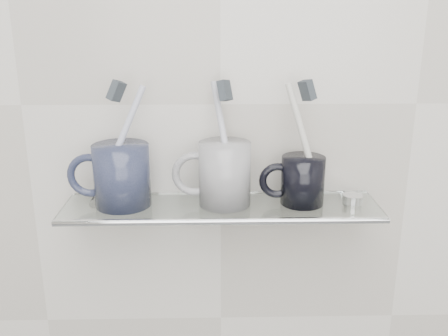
{
  "coord_description": "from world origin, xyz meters",
  "views": [
    {
      "loc": [
        -0.01,
        0.3,
        1.4
      ],
      "look_at": [
        0.0,
        1.04,
        1.16
      ],
      "focal_mm": 40.0,
      "sensor_mm": 36.0,
      "label": 1
    }
  ],
  "objects_px": {
    "mug_left": "(122,175)",
    "shelf_glass": "(221,207)",
    "mug_center": "(225,174)",
    "mug_right": "(303,180)"
  },
  "relations": [
    {
      "from": "mug_left",
      "to": "shelf_glass",
      "type": "bearing_deg",
      "value": -11.1
    },
    {
      "from": "mug_center",
      "to": "shelf_glass",
      "type": "bearing_deg",
      "value": -141.4
    },
    {
      "from": "mug_left",
      "to": "mug_center",
      "type": "relative_size",
      "value": 0.97
    },
    {
      "from": "mug_center",
      "to": "mug_right",
      "type": "bearing_deg",
      "value": -3.65
    },
    {
      "from": "mug_left",
      "to": "mug_center",
      "type": "bearing_deg",
      "value": -9.26
    },
    {
      "from": "shelf_glass",
      "to": "mug_right",
      "type": "height_order",
      "value": "mug_right"
    },
    {
      "from": "mug_center",
      "to": "mug_right",
      "type": "height_order",
      "value": "mug_center"
    },
    {
      "from": "mug_left",
      "to": "mug_right",
      "type": "bearing_deg",
      "value": -9.26
    },
    {
      "from": "mug_left",
      "to": "mug_center",
      "type": "xyz_separation_m",
      "value": [
        0.16,
        0.0,
        0.0
      ]
    },
    {
      "from": "shelf_glass",
      "to": "mug_left",
      "type": "distance_m",
      "value": 0.16
    }
  ]
}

